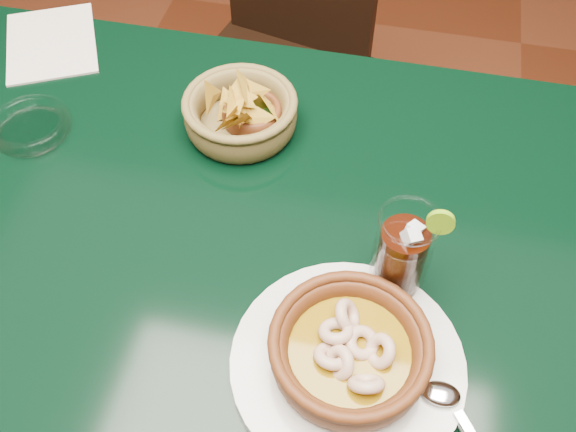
% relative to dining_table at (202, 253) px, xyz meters
% --- Properties ---
extents(ground, '(7.00, 7.00, 0.00)m').
position_rel_dining_table_xyz_m(ground, '(0.00, 0.00, -0.65)').
color(ground, '#471C0C').
rests_on(ground, ground).
extents(dining_table, '(1.20, 0.80, 0.75)m').
position_rel_dining_table_xyz_m(dining_table, '(0.00, 0.00, 0.00)').
color(dining_table, black).
rests_on(dining_table, ground).
extents(dining_chair, '(0.48, 0.48, 0.86)m').
position_rel_dining_table_xyz_m(dining_chair, '(-0.04, 0.70, -0.18)').
color(dining_chair, black).
rests_on(dining_chair, ground).
extents(shrimp_plate, '(0.34, 0.28, 0.08)m').
position_rel_dining_table_xyz_m(shrimp_plate, '(0.25, -0.18, 0.13)').
color(shrimp_plate, silver).
rests_on(shrimp_plate, dining_table).
extents(chip_basket, '(0.21, 0.21, 0.12)m').
position_rel_dining_table_xyz_m(chip_basket, '(0.02, 0.18, 0.13)').
color(chip_basket, olive).
rests_on(chip_basket, dining_table).
extents(guacamole_ramekin, '(0.12, 0.12, 0.04)m').
position_rel_dining_table_xyz_m(guacamole_ramekin, '(0.04, 0.20, 0.12)').
color(guacamole_ramekin, '#4C240F').
rests_on(guacamole_ramekin, dining_table).
extents(cola_drink, '(0.15, 0.15, 0.17)m').
position_rel_dining_table_xyz_m(cola_drink, '(0.29, -0.06, 0.17)').
color(cola_drink, white).
rests_on(cola_drink, dining_table).
extents(glass_ashtray, '(0.13, 0.13, 0.03)m').
position_rel_dining_table_xyz_m(glass_ashtray, '(-0.30, 0.10, 0.11)').
color(glass_ashtray, white).
rests_on(glass_ashtray, dining_table).
extents(paper_menu, '(0.23, 0.25, 0.00)m').
position_rel_dining_table_xyz_m(paper_menu, '(-0.37, 0.32, 0.10)').
color(paper_menu, beige).
rests_on(paper_menu, dining_table).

